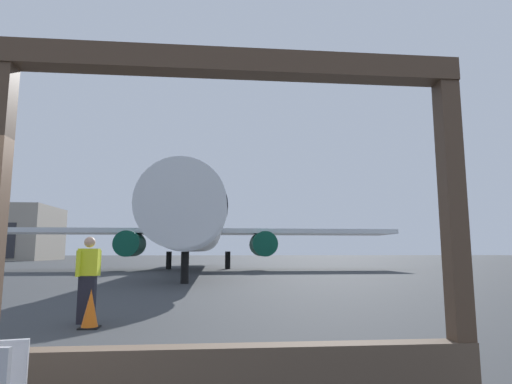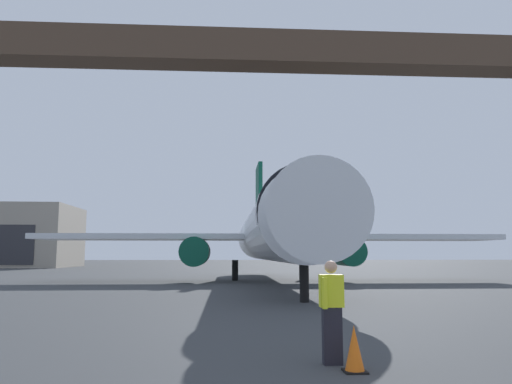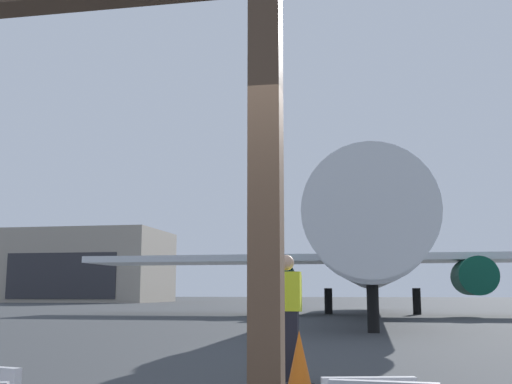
# 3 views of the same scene
# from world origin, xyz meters

# --- Properties ---
(ground_plane) EXTENTS (220.00, 220.00, 0.00)m
(ground_plane) POSITION_xyz_m (0.00, 40.00, 0.00)
(ground_plane) COLOR #383A3D
(window_frame) EXTENTS (9.08, 0.24, 3.45)m
(window_frame) POSITION_xyz_m (0.00, 0.00, 1.25)
(window_frame) COLOR brown
(window_frame) RESTS_ON ground
(airplane) EXTENTS (31.58, 31.96, 10.18)m
(airplane) POSITION_xyz_m (0.68, 27.98, 3.28)
(airplane) COLOR silver
(airplane) RESTS_ON ground
(ground_crew_worker) EXTENTS (0.40, 0.46, 1.74)m
(ground_crew_worker) POSITION_xyz_m (-0.54, 5.01, 0.90)
(ground_crew_worker) COLOR black
(ground_crew_worker) RESTS_ON ground
(traffic_cone) EXTENTS (0.36, 0.36, 0.72)m
(traffic_cone) POSITION_xyz_m (-0.31, 4.46, 0.34)
(traffic_cone) COLOR orange
(traffic_cone) RESTS_ON ground
(distant_hangar) EXTENTS (19.22, 12.89, 8.72)m
(distant_hangar) POSITION_xyz_m (-34.14, 68.31, 4.36)
(distant_hangar) COLOR #9E9384
(distant_hangar) RESTS_ON ground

